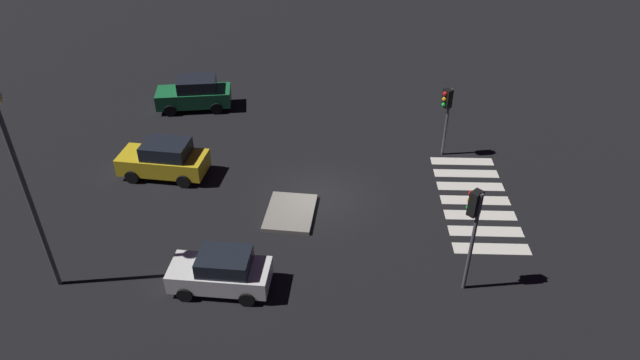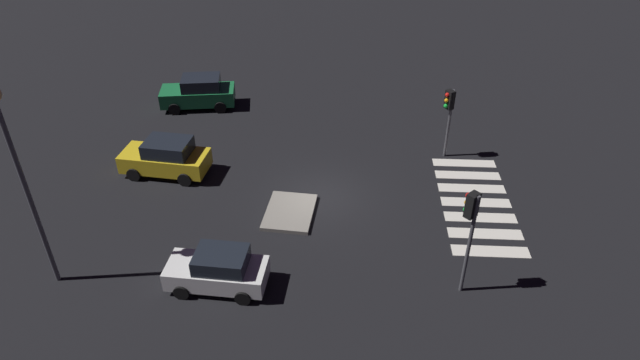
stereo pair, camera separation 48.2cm
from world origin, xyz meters
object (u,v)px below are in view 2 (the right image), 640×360
at_px(traffic_light_east, 449,107).
at_px(street_lamp, 15,159).
at_px(car_green, 199,93).
at_px(car_yellow, 166,157).
at_px(traffic_island, 290,212).
at_px(car_white, 218,270).
at_px(traffic_light_south, 470,219).

xyz_separation_m(traffic_light_east, street_lamp, (-10.12, 16.16, 2.65)).
xyz_separation_m(car_green, car_yellow, (-7.49, -0.14, -0.03)).
bearing_deg(traffic_island, car_green, 32.12).
relative_size(traffic_island, car_green, 0.65).
bearing_deg(car_green, car_white, 97.94).
distance_m(traffic_light_east, traffic_light_south, 9.76).
distance_m(car_white, traffic_light_east, 14.22).
height_order(traffic_island, car_white, car_white).
bearing_deg(traffic_island, traffic_light_south, -121.96).
relative_size(car_white, traffic_light_east, 1.03).
distance_m(car_white, street_lamp, 7.94).
bearing_deg(traffic_island, traffic_light_east, -54.33).
height_order(car_green, traffic_light_south, traffic_light_south).
distance_m(car_yellow, street_lamp, 9.25).
relative_size(traffic_island, traffic_light_east, 0.79).
xyz_separation_m(car_green, street_lamp, (-15.22, 2.01, 4.57)).
xyz_separation_m(car_yellow, traffic_light_east, (2.39, -14.00, 1.95)).
bearing_deg(traffic_island, street_lamp, 118.66).
relative_size(car_green, traffic_light_east, 1.22).
xyz_separation_m(car_green, traffic_light_south, (-14.82, -13.51, 2.39)).
relative_size(car_yellow, traffic_light_south, 1.01).
bearing_deg(car_yellow, car_green, -82.36).
bearing_deg(car_green, traffic_light_south, 124.24).
bearing_deg(traffic_light_east, car_green, -53.03).
distance_m(traffic_island, traffic_light_east, 9.69).
height_order(car_white, street_lamp, street_lamp).
bearing_deg(car_white, traffic_light_east, -130.16).
bearing_deg(car_white, traffic_light_south, -173.69).
relative_size(car_yellow, traffic_light_east, 1.18).
height_order(traffic_light_east, street_lamp, street_lamp).
bearing_deg(traffic_light_east, car_white, 12.82).
xyz_separation_m(traffic_light_south, street_lamp, (-0.40, 15.52, 2.18)).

